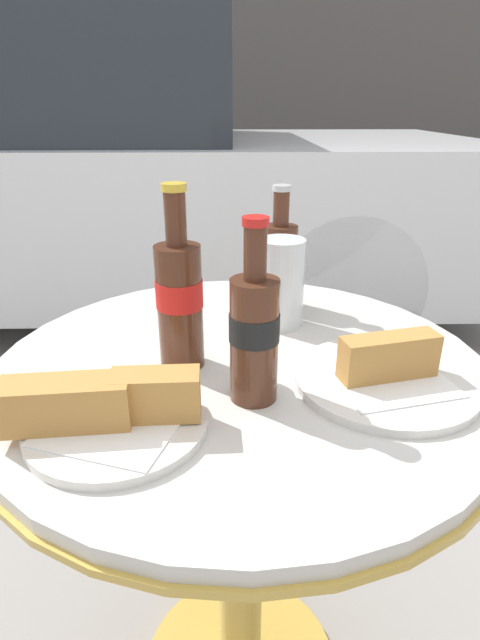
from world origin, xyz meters
The scene contains 8 objects.
bistro_table centered at (0.00, 0.00, 0.55)m, with size 0.74×0.74×0.71m.
cola_bottle_left centered at (-0.09, -0.01, 0.82)m, with size 0.07×0.07×0.26m.
cola_bottle_right centered at (0.01, -0.10, 0.81)m, with size 0.06×0.06×0.24m.
cola_bottle_center centered at (0.08, 0.22, 0.80)m, with size 0.07×0.07×0.22m.
drinking_glass centered at (0.07, 0.13, 0.78)m, with size 0.08×0.08×0.15m.
lunch_plate_near centered at (0.20, -0.07, 0.73)m, with size 0.25×0.25×0.07m.
lunch_plate_far centered at (-0.16, -0.17, 0.74)m, with size 0.23×0.21×0.07m.
parked_car centered at (-0.83, 2.15, 0.67)m, with size 4.14×1.68×1.43m.
Camera 1 is at (-0.02, -0.66, 1.07)m, focal length 28.00 mm.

